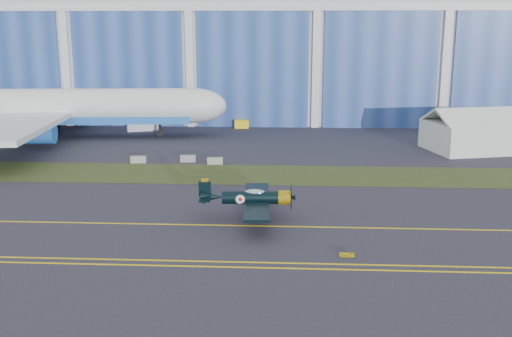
# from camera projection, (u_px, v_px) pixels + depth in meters

# --- Properties ---
(ground) EXTENTS (260.00, 260.00, 0.00)m
(ground) POSITION_uv_depth(u_px,v_px,m) (112.00, 207.00, 59.09)
(ground) COLOR #2C2C39
(ground) RESTS_ON ground
(grass_median) EXTENTS (260.00, 10.00, 0.02)m
(grass_median) POSITION_uv_depth(u_px,v_px,m) (145.00, 173.00, 72.69)
(grass_median) COLOR #475128
(grass_median) RESTS_ON ground
(hangar) EXTENTS (220.00, 45.70, 30.00)m
(hangar) POSITION_uv_depth(u_px,v_px,m) (207.00, 38.00, 125.37)
(hangar) COLOR silver
(hangar) RESTS_ON ground
(taxiway_centreline) EXTENTS (200.00, 0.20, 0.02)m
(taxiway_centreline) POSITION_uv_depth(u_px,v_px,m) (96.00, 223.00, 54.23)
(taxiway_centreline) COLOR yellow
(taxiway_centreline) RESTS_ON ground
(edge_line_near) EXTENTS (80.00, 0.20, 0.02)m
(edge_line_near) POSITION_uv_depth(u_px,v_px,m) (56.00, 263.00, 45.00)
(edge_line_near) COLOR yellow
(edge_line_near) RESTS_ON ground
(edge_line_far) EXTENTS (80.00, 0.20, 0.02)m
(edge_line_far) POSITION_uv_depth(u_px,v_px,m) (61.00, 258.00, 45.97)
(edge_line_far) COLOR yellow
(edge_line_far) RESTS_ON ground
(guard_board_right) EXTENTS (1.20, 0.15, 0.35)m
(guard_board_right) POSITION_uv_depth(u_px,v_px,m) (347.00, 255.00, 46.21)
(guard_board_right) COLOR yellow
(guard_board_right) RESTS_ON ground
(warbird) EXTENTS (10.47, 12.42, 3.54)m
(warbird) POSITION_uv_depth(u_px,v_px,m) (251.00, 197.00, 54.87)
(warbird) COLOR black
(warbird) RESTS_ON ground
(jetliner) EXTENTS (68.27, 59.57, 22.16)m
(jetliner) POSITION_uv_depth(u_px,v_px,m) (45.00, 68.00, 93.79)
(jetliner) COLOR white
(jetliner) RESTS_ON ground
(tent) EXTENTS (15.47, 12.88, 6.24)m
(tent) POSITION_uv_depth(u_px,v_px,m) (477.00, 129.00, 85.40)
(tent) COLOR white
(tent) RESTS_ON ground
(shipping_container) EXTENTS (6.10, 4.07, 2.45)m
(shipping_container) POSITION_uv_depth(u_px,v_px,m) (144.00, 123.00, 102.51)
(shipping_container) COLOR white
(shipping_container) RESTS_ON ground
(tug) EXTENTS (2.57, 1.72, 1.43)m
(tug) POSITION_uv_depth(u_px,v_px,m) (242.00, 124.00, 104.96)
(tug) COLOR yellow
(tug) RESTS_ON ground
(barrier_a) EXTENTS (2.06, 0.85, 0.90)m
(barrier_a) POSITION_uv_depth(u_px,v_px,m) (138.00, 160.00, 78.09)
(barrier_a) COLOR gray
(barrier_a) RESTS_ON ground
(barrier_b) EXTENTS (2.05, 0.78, 0.90)m
(barrier_b) POSITION_uv_depth(u_px,v_px,m) (188.00, 159.00, 78.65)
(barrier_b) COLOR gray
(barrier_b) RESTS_ON ground
(barrier_c) EXTENTS (2.06, 0.85, 0.90)m
(barrier_c) POSITION_uv_depth(u_px,v_px,m) (215.00, 161.00, 77.25)
(barrier_c) COLOR gray
(barrier_c) RESTS_ON ground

